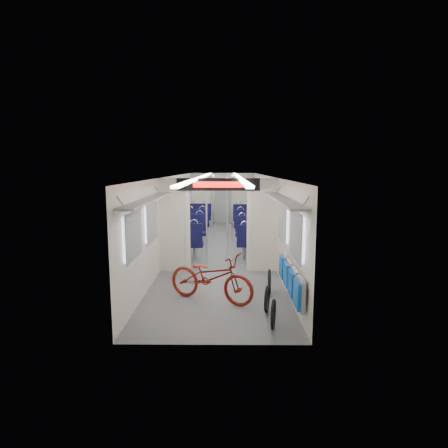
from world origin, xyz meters
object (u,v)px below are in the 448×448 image
stanchion_far_left (214,208)px  seat_bay_near_left (189,233)px  seat_bay_far_left (199,218)px  flip_bench (291,279)px  stanchion_near_right (227,223)px  bicycle (211,277)px  seat_bay_near_right (251,234)px  bike_hoop_b (267,300)px  bike_hoop_a (273,316)px  stanchion_near_left (207,221)px  bike_hoop_c (269,283)px  stanchion_far_right (232,208)px  seat_bay_far_right (245,219)px

stanchion_far_left → seat_bay_near_left: bearing=-110.6°
seat_bay_far_left → stanchion_far_left: stanchion_far_left is taller
flip_bench → stanchion_near_right: stanchion_near_right is taller
flip_bench → bicycle: bearing=162.5°
seat_bay_near_right → bike_hoop_b: bearing=-90.1°
seat_bay_far_left → stanchion_far_left: (0.67, -1.86, 0.59)m
bicycle → bike_hoop_a: bearing=-113.7°
bike_hoop_a → stanchion_near_left: (-1.28, 4.07, 0.93)m
bike_hoop_c → stanchion_far_right: (-0.69, 5.56, 0.91)m
bike_hoop_b → seat_bay_near_left: bearing=111.0°
seat_bay_near_right → stanchion_near_right: stanchion_near_right is taller
bike_hoop_a → flip_bench: bearing=63.6°
seat_bay_far_right → stanchion_near_right: size_ratio=0.97×
seat_bay_near_right → bike_hoop_c: bearing=-88.0°
stanchion_near_left → bike_hoop_b: bearing=-69.6°
flip_bench → bike_hoop_b: size_ratio=4.30×
bike_hoop_a → seat_bay_near_right: seat_bay_near_right is taller
bike_hoop_a → seat_bay_near_left: seat_bay_near_left is taller
bike_hoop_c → seat_bay_near_left: seat_bay_near_left is taller
seat_bay_far_right → stanchion_far_right: 1.89m
seat_bay_near_left → bike_hoop_c: bearing=-62.9°
seat_bay_near_right → stanchion_near_left: size_ratio=0.89×
bicycle → bike_hoop_c: 1.24m
bicycle → bike_hoop_c: size_ratio=3.43×
bike_hoop_a → bike_hoop_b: 0.70m
seat_bay_far_left → stanchion_far_left: size_ratio=0.96×
flip_bench → seat_bay_far_left: 8.68m
stanchion_near_left → stanchion_far_left: (0.07, 3.26, 0.00)m
stanchion_near_left → stanchion_far_left: size_ratio=1.00×
stanchion_far_left → stanchion_far_right: bearing=-12.7°
bike_hoop_b → stanchion_far_left: 6.80m
seat_bay_far_left → bicycle: bearing=-83.9°
bike_hoop_c → seat_bay_far_left: seat_bay_far_left is taller
bicycle → seat_bay_near_right: (1.03, 4.25, 0.07)m
stanchion_far_right → flip_bench: bearing=-81.3°
seat_bay_far_left → stanchion_far_left: bearing=-70.0°
bike_hoop_b → bike_hoop_c: (0.14, 0.93, 0.02)m
seat_bay_far_left → seat_bay_near_right: bearing=-63.0°
seat_bay_near_left → stanchion_far_left: stanchion_far_left is taller
bike_hoop_b → seat_bay_far_right: bearing=89.9°
stanchion_near_right → stanchion_far_left: (-0.48, 3.53, 0.00)m
bike_hoop_a → stanchion_far_left: stanchion_far_left is taller
bike_hoop_a → bike_hoop_b: same height
bike_hoop_a → bike_hoop_b: size_ratio=1.00×
flip_bench → stanchion_far_left: size_ratio=0.91×
seat_bay_near_left → stanchion_far_left: (0.67, 1.79, 0.59)m
bike_hoop_a → seat_bay_near_left: (-1.89, 5.54, 0.35)m
flip_bench → stanchion_far_left: 6.74m
stanchion_near_right → stanchion_far_left: size_ratio=1.00×
stanchion_near_right → stanchion_far_right: bearing=87.3°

